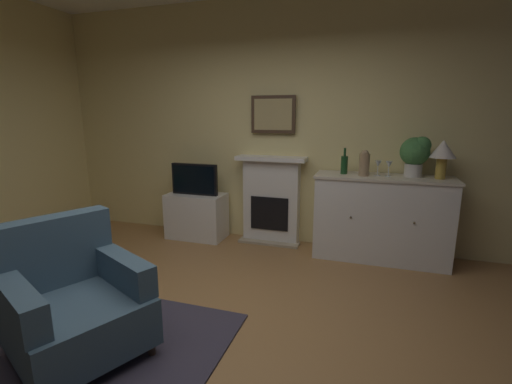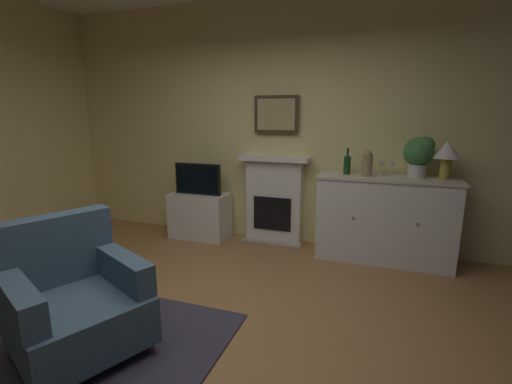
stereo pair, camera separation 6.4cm
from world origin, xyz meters
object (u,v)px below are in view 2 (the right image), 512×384
fireplace_unit (274,200)px  armchair (74,299)px  framed_picture (276,114)px  vase_decorative (367,163)px  tv_cabinet (200,215)px  sideboard_cabinet (384,219)px  wine_bottle (347,165)px  wine_glass_left (381,165)px  potted_plant_small (419,153)px  wine_glass_center (392,166)px  tv_set (198,179)px  table_lamp (447,152)px

fireplace_unit → armchair: 2.62m
framed_picture → vase_decorative: 1.24m
framed_picture → tv_cabinet: framed_picture is taller
sideboard_cabinet → tv_cabinet: size_ratio=1.95×
wine_bottle → wine_glass_left: wine_bottle is taller
fireplace_unit → potted_plant_small: bearing=-4.7°
wine_glass_center → tv_cabinet: bearing=179.4°
sideboard_cabinet → vase_decorative: (-0.21, -0.05, 0.61)m
fireplace_unit → vase_decorative: size_ratio=3.91×
sideboard_cabinet → wine_bottle: wine_bottle is taller
tv_cabinet → tv_set: tv_set is taller
potted_plant_small → tv_cabinet: bearing=-179.3°
fireplace_unit → vase_decorative: (1.10, -0.23, 0.54)m
wine_glass_center → tv_cabinet: 2.46m
table_lamp → wine_glass_left: 0.63m
sideboard_cabinet → tv_set: size_ratio=2.35×
tv_cabinet → tv_set: 0.49m
tv_cabinet → potted_plant_small: size_ratio=1.74×
table_lamp → potted_plant_small: size_ratio=0.93×
tv_cabinet → tv_set: (0.00, -0.02, 0.49)m
vase_decorative → tv_set: vase_decorative is taller
framed_picture → sideboard_cabinet: framed_picture is taller
wine_bottle → wine_glass_center: (0.47, -0.02, 0.01)m
potted_plant_small → framed_picture: bearing=173.7°
wine_bottle → framed_picture: bearing=166.7°
fireplace_unit → wine_glass_left: (1.24, -0.17, 0.53)m
sideboard_cabinet → table_lamp: bearing=0.0°
sideboard_cabinet → tv_cabinet: (-2.29, 0.02, -0.18)m
fireplace_unit → wine_glass_left: 1.36m
fireplace_unit → vase_decorative: bearing=-11.7°
framed_picture → armchair: (-0.67, -2.57, -1.22)m
wine_glass_center → vase_decorative: size_ratio=0.59×
fireplace_unit → armchair: size_ratio=1.04×
wine_glass_left → tv_cabinet: 2.35m
table_lamp → wine_glass_center: table_lamp is taller
sideboard_cabinet → tv_set: bearing=-179.8°
wine_bottle → fireplace_unit: bearing=169.5°
sideboard_cabinet → armchair: size_ratio=1.38×
table_lamp → potted_plant_small: (-0.25, 0.05, -0.02)m
armchair → vase_decorative: bearing=52.4°
fireplace_unit → wine_glass_center: 1.46m
wine_glass_left → wine_glass_center: (0.11, -0.02, 0.00)m
wine_glass_center → sideboard_cabinet: bearing=168.1°
wine_glass_center → tv_cabinet: (-2.33, 0.02, -0.78)m
sideboard_cabinet → wine_glass_left: (-0.07, 0.01, 0.60)m
wine_glass_center → armchair: (-2.02, -2.34, -0.69)m
armchair → wine_glass_center: bearing=49.2°
fireplace_unit → potted_plant_small: potted_plant_small is taller
tv_cabinet → wine_glass_center: bearing=-0.6°
framed_picture → potted_plant_small: (1.61, -0.18, -0.39)m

